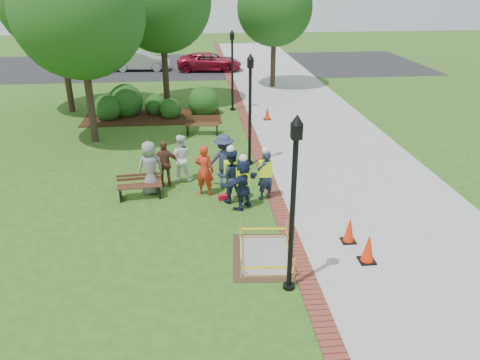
{
  "coord_description": "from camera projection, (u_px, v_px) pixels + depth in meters",
  "views": [
    {
      "loc": [
        -0.8,
        -11.98,
        6.83
      ],
      "look_at": [
        0.5,
        1.2,
        1.0
      ],
      "focal_mm": 35.0,
      "sensor_mm": 36.0,
      "label": 1
    }
  ],
  "objects": [
    {
      "name": "hivis_worker_a",
      "position": [
        243.0,
        182.0,
        14.59
      ],
      "size": [
        0.63,
        0.61,
        1.82
      ],
      "color": "#16273A",
      "rests_on": "ground"
    },
    {
      "name": "casual_person_c",
      "position": [
        180.0,
        158.0,
        16.6
      ],
      "size": [
        0.58,
        0.41,
        1.72
      ],
      "color": "white",
      "rests_on": "ground"
    },
    {
      "name": "parked_car_b",
      "position": [
        142.0,
        70.0,
        36.32
      ],
      "size": [
        2.26,
        4.9,
        1.58
      ],
      "primitive_type": "imported",
      "rotation": [
        0.0,
        0.0,
        1.54
      ],
      "color": "#B3B2B8",
      "rests_on": "ground"
    },
    {
      "name": "casual_person_e",
      "position": [
        224.0,
        160.0,
        16.16
      ],
      "size": [
        0.62,
        0.41,
        1.88
      ],
      "color": "#2C304E",
      "rests_on": "ground"
    },
    {
      "name": "shrub_a",
      "position": [
        109.0,
        119.0,
        24.06
      ],
      "size": [
        1.39,
        1.39,
        1.39
      ],
      "primitive_type": "sphere",
      "color": "#154B15",
      "rests_on": "ground"
    },
    {
      "name": "mulch_bed",
      "position": [
        153.0,
        117.0,
        24.39
      ],
      "size": [
        7.0,
        3.0,
        0.05
      ],
      "primitive_type": "cube",
      "color": "#381E0F",
      "rests_on": "ground"
    },
    {
      "name": "sidewalk",
      "position": [
        312.0,
        124.0,
        23.29
      ],
      "size": [
        6.0,
        60.0,
        0.02
      ],
      "primitive_type": "cube",
      "color": "#9E9E99",
      "rests_on": "ground"
    },
    {
      "name": "tree_back",
      "position": [
        161.0,
        1.0,
        24.73
      ],
      "size": [
        5.36,
        5.36,
        8.22
      ],
      "color": "#3D2D1E",
      "rests_on": "ground"
    },
    {
      "name": "parking_lot",
      "position": [
        203.0,
        65.0,
        38.33
      ],
      "size": [
        36.0,
        12.0,
        0.01
      ],
      "primitive_type": "cube",
      "color": "black",
      "rests_on": "ground"
    },
    {
      "name": "tree_right",
      "position": [
        275.0,
        8.0,
        29.13
      ],
      "size": [
        4.72,
        4.72,
        7.29
      ],
      "color": "#3D2D1E",
      "rests_on": "ground"
    },
    {
      "name": "lamp_near",
      "position": [
        293.0,
        194.0,
        10.12
      ],
      "size": [
        0.28,
        0.28,
        4.26
      ],
      "color": "black",
      "rests_on": "ground"
    },
    {
      "name": "shrub_b",
      "position": [
        127.0,
        115.0,
        24.74
      ],
      "size": [
        1.79,
        1.79,
        1.79
      ],
      "primitive_type": "sphere",
      "color": "#154B15",
      "rests_on": "ground"
    },
    {
      "name": "parked_car_a",
      "position": [
        89.0,
        72.0,
        35.9
      ],
      "size": [
        2.19,
        4.5,
        1.43
      ],
      "primitive_type": "imported",
      "rotation": [
        0.0,
        0.0,
        1.64
      ],
      "color": "#252427",
      "rests_on": "ground"
    },
    {
      "name": "bench_near",
      "position": [
        140.0,
        191.0,
        15.51
      ],
      "size": [
        1.5,
        0.63,
        0.79
      ],
      "color": "brown",
      "rests_on": "ground"
    },
    {
      "name": "brick_edging",
      "position": [
        248.0,
        126.0,
        23.0
      ],
      "size": [
        0.5,
        60.0,
        0.03
      ],
      "primitive_type": "cube",
      "color": "maroon",
      "rests_on": "ground"
    },
    {
      "name": "lamp_far",
      "position": [
        232.0,
        64.0,
        24.69
      ],
      "size": [
        0.28,
        0.28,
        4.26
      ],
      "color": "black",
      "rests_on": "ground"
    },
    {
      "name": "tree_left",
      "position": [
        79.0,
        13.0,
        18.75
      ],
      "size": [
        5.33,
        5.33,
        8.1
      ],
      "color": "#3D2D1E",
      "rests_on": "ground"
    },
    {
      "name": "wet_concrete_pad",
      "position": [
        265.0,
        249.0,
        12.27
      ],
      "size": [
        1.89,
        2.44,
        0.55
      ],
      "color": "#47331E",
      "rests_on": "ground"
    },
    {
      "name": "ground",
      "position": [
        227.0,
        228.0,
        13.74
      ],
      "size": [
        100.0,
        100.0,
        0.0
      ],
      "primitive_type": "plane",
      "color": "#285116",
      "rests_on": "ground"
    },
    {
      "name": "shrub_e",
      "position": [
        156.0,
        114.0,
        24.99
      ],
      "size": [
        1.15,
        1.15,
        1.15
      ],
      "primitive_type": "sphere",
      "color": "#154B15",
      "rests_on": "ground"
    },
    {
      "name": "parked_car_c",
      "position": [
        210.0,
        71.0,
        36.21
      ],
      "size": [
        2.44,
        4.75,
        1.49
      ],
      "primitive_type": "imported",
      "rotation": [
        0.0,
        0.0,
        1.47
      ],
      "color": "maroon",
      "rests_on": "ground"
    },
    {
      "name": "hivis_worker_c",
      "position": [
        231.0,
        174.0,
        14.98
      ],
      "size": [
        0.6,
        0.41,
        1.95
      ],
      "color": "#192C41",
      "rests_on": "ground"
    },
    {
      "name": "shrub_c",
      "position": [
        171.0,
        118.0,
        24.3
      ],
      "size": [
        1.1,
        1.1,
        1.1
      ],
      "primitive_type": "sphere",
      "color": "#154B15",
      "rests_on": "ground"
    },
    {
      "name": "cone_front",
      "position": [
        368.0,
        249.0,
        11.97
      ],
      "size": [
        0.42,
        0.42,
        0.83
      ],
      "color": "black",
      "rests_on": "ground"
    },
    {
      "name": "casual_person_d",
      "position": [
        165.0,
        164.0,
        16.18
      ],
      "size": [
        0.53,
        0.34,
        1.65
      ],
      "color": "brown",
      "rests_on": "ground"
    },
    {
      "name": "casual_person_b",
      "position": [
        204.0,
        170.0,
        15.52
      ],
      "size": [
        0.65,
        0.53,
        1.75
      ],
      "color": "red",
      "rests_on": "ground"
    },
    {
      "name": "cone_far",
      "position": [
        267.0,
        113.0,
        23.84
      ],
      "size": [
        0.36,
        0.36,
        0.71
      ],
      "color": "black",
      "rests_on": "ground"
    },
    {
      "name": "hivis_worker_b",
      "position": [
        265.0,
        173.0,
        15.2
      ],
      "size": [
        0.63,
        0.54,
        1.82
      ],
      "color": "#18203E",
      "rests_on": "ground"
    },
    {
      "name": "bench_far",
      "position": [
        202.0,
        129.0,
        21.7
      ],
      "size": [
        1.6,
        0.64,
        0.85
      ],
      "color": "#502C1B",
      "rests_on": "ground"
    },
    {
      "name": "lamp_mid",
      "position": [
        250.0,
        102.0,
        17.41
      ],
      "size": [
        0.28,
        0.28,
        4.26
      ],
      "color": "black",
      "rests_on": "ground"
    },
    {
      "name": "cone_back",
      "position": [
        349.0,
        230.0,
        12.88
      ],
      "size": [
        0.39,
        0.39,
        0.76
      ],
      "color": "black",
      "rests_on": "ground"
    },
    {
      "name": "toolbox",
      "position": [
        224.0,
        197.0,
        15.45
      ],
      "size": [
        0.39,
        0.25,
        0.18
      ],
      "primitive_type": "cube",
      "rotation": [
        0.0,
        0.0,
        0.14
      ],
      "color": "#B20D1F",
      "rests_on": "ground"
    },
    {
      "name": "casual_person_a",
      "position": [
        150.0,
        168.0,
        15.62
      ],
      "size": [
        0.69,
        0.58,
        1.83
      ],
      "color": "gray",
      "rests_on": "ground"
    },
    {
      "name": "shrub_d",
      "position": [
        203.0,
        114.0,
        24.92
      ],
      "size": [
        1.63,
        1.63,
        1.63
      ],
      "primitive_type": "sphere",
      "color": "#154B15",
      "rests_on": "ground"
    }
  ]
}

